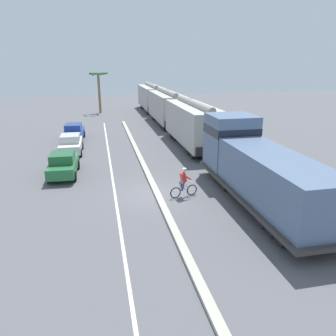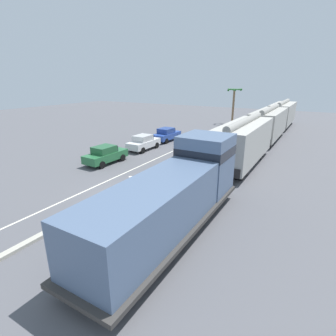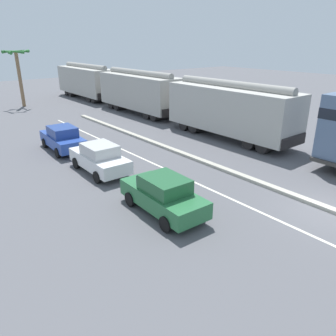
{
  "view_description": "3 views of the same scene",
  "coord_description": "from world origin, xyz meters",
  "px_view_note": "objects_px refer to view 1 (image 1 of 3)",
  "views": [
    {
      "loc": [
        -3.06,
        -17.62,
        7.42
      ],
      "look_at": [
        0.77,
        0.33,
        1.41
      ],
      "focal_mm": 35.0,
      "sensor_mm": 36.0,
      "label": 1
    },
    {
      "loc": [
        10.88,
        -12.4,
        7.24
      ],
      "look_at": [
        2.94,
        1.13,
        1.95
      ],
      "focal_mm": 28.0,
      "sensor_mm": 36.0,
      "label": 2
    },
    {
      "loc": [
        -13.15,
        -5.19,
        6.79
      ],
      "look_at": [
        -3.84,
        6.28,
        1.02
      ],
      "focal_mm": 35.0,
      "sensor_mm": 36.0,
      "label": 3
    }
  ],
  "objects_px": {
    "locomotive": "(255,168)",
    "parked_car_green": "(63,164)",
    "hopper_car_trailing": "(151,97)",
    "hopper_car_lead": "(193,124)",
    "cyclist": "(184,183)",
    "parked_car_white": "(71,144)",
    "parked_car_blue": "(74,132)",
    "palm_tree_near": "(99,81)",
    "hopper_car_middle": "(167,107)"
  },
  "relations": [
    {
      "from": "hopper_car_lead",
      "to": "palm_tree_near",
      "type": "xyz_separation_m",
      "value": [
        -7.88,
        22.65,
        2.5
      ]
    },
    {
      "from": "hopper_car_middle",
      "to": "parked_car_white",
      "type": "height_order",
      "value": "hopper_car_middle"
    },
    {
      "from": "hopper_car_lead",
      "to": "parked_car_white",
      "type": "bearing_deg",
      "value": -179.58
    },
    {
      "from": "hopper_car_trailing",
      "to": "cyclist",
      "type": "xyz_separation_m",
      "value": [
        -3.78,
        -34.32,
        -1.26
      ]
    },
    {
      "from": "hopper_car_middle",
      "to": "cyclist",
      "type": "relative_size",
      "value": 6.18
    },
    {
      "from": "parked_car_white",
      "to": "parked_car_blue",
      "type": "xyz_separation_m",
      "value": [
        -0.04,
        4.98,
        0.0
      ]
    },
    {
      "from": "parked_car_white",
      "to": "cyclist",
      "type": "height_order",
      "value": "cyclist"
    },
    {
      "from": "parked_car_blue",
      "to": "locomotive",
      "type": "bearing_deg",
      "value": -57.86
    },
    {
      "from": "hopper_car_lead",
      "to": "cyclist",
      "type": "height_order",
      "value": "hopper_car_lead"
    },
    {
      "from": "locomotive",
      "to": "parked_car_blue",
      "type": "bearing_deg",
      "value": 122.14
    },
    {
      "from": "palm_tree_near",
      "to": "hopper_car_middle",
      "type": "bearing_deg",
      "value": -54.49
    },
    {
      "from": "hopper_car_lead",
      "to": "parked_car_blue",
      "type": "distance_m",
      "value": 11.85
    },
    {
      "from": "hopper_car_middle",
      "to": "hopper_car_lead",
      "type": "bearing_deg",
      "value": -90.0
    },
    {
      "from": "parked_car_white",
      "to": "palm_tree_near",
      "type": "xyz_separation_m",
      "value": [
        2.79,
        22.73,
        3.76
      ]
    },
    {
      "from": "hopper_car_trailing",
      "to": "cyclist",
      "type": "height_order",
      "value": "hopper_car_trailing"
    },
    {
      "from": "hopper_car_trailing",
      "to": "hopper_car_lead",
      "type": "bearing_deg",
      "value": -90.0
    },
    {
      "from": "parked_car_blue",
      "to": "cyclist",
      "type": "distance_m",
      "value": 17.46
    },
    {
      "from": "locomotive",
      "to": "parked_car_green",
      "type": "xyz_separation_m",
      "value": [
        -10.79,
        6.32,
        -0.98
      ]
    },
    {
      "from": "cyclist",
      "to": "parked_car_blue",
      "type": "bearing_deg",
      "value": 113.4
    },
    {
      "from": "parked_car_white",
      "to": "hopper_car_lead",
      "type": "bearing_deg",
      "value": 0.42
    },
    {
      "from": "hopper_car_middle",
      "to": "parked_car_green",
      "type": "relative_size",
      "value": 2.49
    },
    {
      "from": "locomotive",
      "to": "hopper_car_trailing",
      "type": "distance_m",
      "value": 35.36
    },
    {
      "from": "parked_car_white",
      "to": "parked_car_blue",
      "type": "relative_size",
      "value": 0.99
    },
    {
      "from": "hopper_car_lead",
      "to": "parked_car_white",
      "type": "height_order",
      "value": "hopper_car_lead"
    },
    {
      "from": "hopper_car_middle",
      "to": "parked_car_blue",
      "type": "height_order",
      "value": "hopper_car_middle"
    },
    {
      "from": "hopper_car_lead",
      "to": "palm_tree_near",
      "type": "height_order",
      "value": "palm_tree_near"
    },
    {
      "from": "hopper_car_middle",
      "to": "cyclist",
      "type": "height_order",
      "value": "hopper_car_middle"
    },
    {
      "from": "locomotive",
      "to": "palm_tree_near",
      "type": "height_order",
      "value": "palm_tree_near"
    },
    {
      "from": "hopper_car_trailing",
      "to": "parked_car_green",
      "type": "relative_size",
      "value": 2.49
    },
    {
      "from": "hopper_car_trailing",
      "to": "parked_car_white",
      "type": "xyz_separation_m",
      "value": [
        -10.67,
        -23.28,
        -1.26
      ]
    },
    {
      "from": "hopper_car_lead",
      "to": "parked_car_green",
      "type": "distance_m",
      "value": 12.33
    },
    {
      "from": "parked_car_blue",
      "to": "palm_tree_near",
      "type": "bearing_deg",
      "value": 80.95
    },
    {
      "from": "hopper_car_middle",
      "to": "parked_car_blue",
      "type": "xyz_separation_m",
      "value": [
        -10.71,
        -6.7,
        -1.26
      ]
    },
    {
      "from": "hopper_car_lead",
      "to": "hopper_car_trailing",
      "type": "distance_m",
      "value": 23.2
    },
    {
      "from": "parked_car_green",
      "to": "parked_car_blue",
      "type": "distance_m",
      "value": 10.74
    },
    {
      "from": "hopper_car_lead",
      "to": "parked_car_white",
      "type": "xyz_separation_m",
      "value": [
        -10.67,
        -0.08,
        -1.26
      ]
    },
    {
      "from": "cyclist",
      "to": "palm_tree_near",
      "type": "bearing_deg",
      "value": 96.93
    },
    {
      "from": "hopper_car_lead",
      "to": "palm_tree_near",
      "type": "relative_size",
      "value": 1.76
    },
    {
      "from": "locomotive",
      "to": "cyclist",
      "type": "distance_m",
      "value": 4.04
    },
    {
      "from": "hopper_car_middle",
      "to": "parked_car_green",
      "type": "height_order",
      "value": "hopper_car_middle"
    },
    {
      "from": "cyclist",
      "to": "locomotive",
      "type": "bearing_deg",
      "value": -15.3
    },
    {
      "from": "hopper_car_lead",
      "to": "parked_car_green",
      "type": "bearing_deg",
      "value": -151.58
    },
    {
      "from": "locomotive",
      "to": "parked_car_blue",
      "type": "height_order",
      "value": "locomotive"
    },
    {
      "from": "parked_car_white",
      "to": "parked_car_green",
      "type": "bearing_deg",
      "value": -91.18
    },
    {
      "from": "hopper_car_lead",
      "to": "locomotive",
      "type": "bearing_deg",
      "value": -90.0
    },
    {
      "from": "parked_car_white",
      "to": "palm_tree_near",
      "type": "distance_m",
      "value": 23.21
    },
    {
      "from": "locomotive",
      "to": "parked_car_white",
      "type": "height_order",
      "value": "locomotive"
    },
    {
      "from": "hopper_car_lead",
      "to": "hopper_car_trailing",
      "type": "height_order",
      "value": "same"
    },
    {
      "from": "locomotive",
      "to": "parked_car_blue",
      "type": "distance_m",
      "value": 20.16
    },
    {
      "from": "hopper_car_lead",
      "to": "parked_car_white",
      "type": "relative_size",
      "value": 2.51
    }
  ]
}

